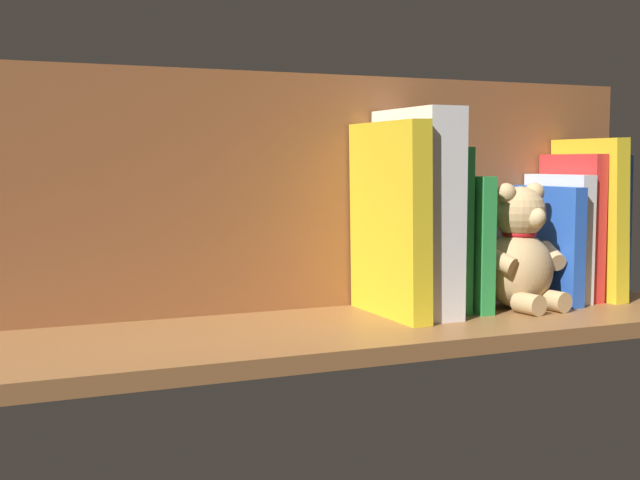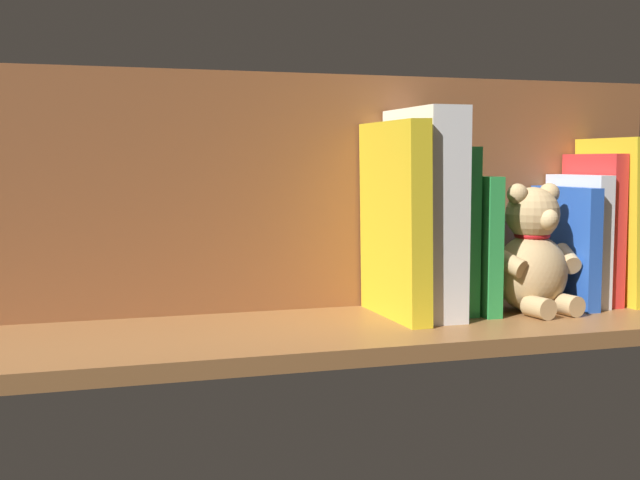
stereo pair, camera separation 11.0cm
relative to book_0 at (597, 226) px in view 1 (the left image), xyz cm
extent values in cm
cube|color=brown|center=(50.62, 5.32, -12.33)|extent=(117.37, 30.45, 2.20)
cube|color=brown|center=(50.62, -7.66, 5.77)|extent=(117.37, 1.50, 34.01)
cube|color=blue|center=(0.00, 0.00, 0.00)|extent=(2.23, 13.01, 22.49)
cube|color=yellow|center=(2.70, 1.04, 1.26)|extent=(3.33, 15.09, 25.05)
cube|color=red|center=(5.52, 0.26, 0.05)|extent=(2.19, 13.54, 22.57)
cube|color=silver|center=(8.30, 0.58, -1.51)|extent=(2.45, 14.18, 19.44)
cube|color=blue|center=(11.07, 1.30, -2.39)|extent=(2.16, 15.61, 17.68)
ellipsoid|color=tan|center=(18.71, 4.76, -5.66)|extent=(11.77, 10.81, 11.15)
sphere|color=tan|center=(18.71, 4.76, 2.79)|extent=(7.66, 7.66, 7.66)
sphere|color=tan|center=(15.86, 4.38, 5.66)|extent=(2.96, 2.96, 2.96)
sphere|color=tan|center=(21.56, 5.15, 5.66)|extent=(2.96, 2.96, 2.96)
sphere|color=#DBB77F|center=(18.27, 7.99, 2.21)|extent=(2.96, 2.96, 2.96)
cylinder|color=tan|center=(13.27, 5.43, -3.71)|extent=(3.72, 5.91, 4.12)
cylinder|color=tan|center=(23.77, 6.86, -3.71)|extent=(4.86, 6.06, 4.12)
cylinder|color=tan|center=(15.59, 9.12, -9.75)|extent=(3.50, 4.54, 2.96)
cylinder|color=tan|center=(20.56, 9.80, -9.75)|extent=(3.50, 4.54, 2.96)
torus|color=red|center=(18.71, 4.76, -0.26)|extent=(5.72, 5.72, 0.87)
cube|color=green|center=(26.62, 1.17, -1.54)|extent=(2.23, 15.35, 19.38)
cube|color=green|center=(29.73, 0.44, 0.49)|extent=(3.06, 13.88, 23.45)
cube|color=white|center=(34.49, 2.25, 3.14)|extent=(5.54, 17.31, 28.75)
cube|color=yellow|center=(39.19, 2.83, 2.20)|extent=(3.44, 18.68, 26.91)
camera|label=1|loc=(94.04, 106.05, 10.23)|focal=47.45mm
camera|label=2|loc=(83.73, 109.90, 10.23)|focal=47.45mm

